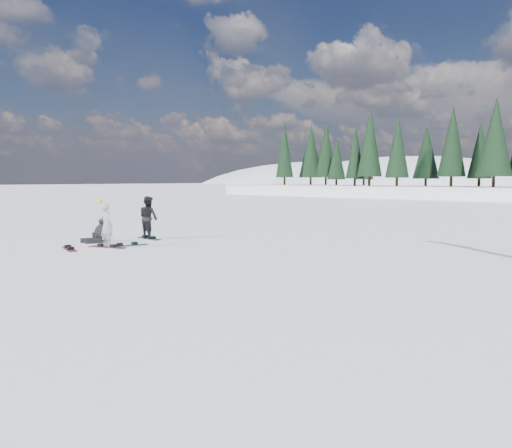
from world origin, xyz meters
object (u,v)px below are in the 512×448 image
at_px(gear_bag, 98,236).
at_px(snowboarder_man, 148,218).
at_px(snowboard_loose_a, 127,246).
at_px(seated_rider, 101,233).
at_px(snowboard_loose_b, 69,249).
at_px(snowboarder_woman, 107,225).

bearing_deg(gear_bag, snowboarder_man, 51.97).
bearing_deg(snowboard_loose_a, seated_rider, 104.88).
relative_size(snowboard_loose_b, snowboard_loose_a, 1.00).
bearing_deg(gear_bag, seated_rider, -20.41).
xyz_separation_m(snowboarder_woman, gear_bag, (-2.33, 1.00, -0.68)).
relative_size(seated_rider, snowboard_loose_a, 0.79).
distance_m(snowboarder_woman, snowboard_loose_b, 1.53).
distance_m(seated_rider, snowboard_loose_a, 1.83).
relative_size(gear_bag, snowboard_loose_b, 0.30).
bearing_deg(snowboarder_man, gear_bag, 52.44).
distance_m(snowboarder_man, seated_rider, 2.02).
xyz_separation_m(snowboarder_man, gear_bag, (-1.26, -1.61, -0.74)).
bearing_deg(snowboarder_man, snowboard_loose_b, 98.48).
distance_m(gear_bag, snowboard_loose_b, 2.82).
height_order(snowboard_loose_b, snowboard_loose_a, same).
bearing_deg(snowboarder_woman, snowboard_loose_b, 60.54).
xyz_separation_m(snowboarder_man, snowboard_loose_a, (1.24, -1.87, -0.87)).
xyz_separation_m(snowboarder_woman, snowboarder_man, (-1.07, 2.61, 0.06)).
height_order(seated_rider, snowboard_loose_a, seated_rider).
height_order(snowboarder_man, snowboard_loose_a, snowboarder_man).
bearing_deg(snowboarder_woman, snowboarder_man, -72.43).
relative_size(seated_rider, gear_bag, 2.65).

